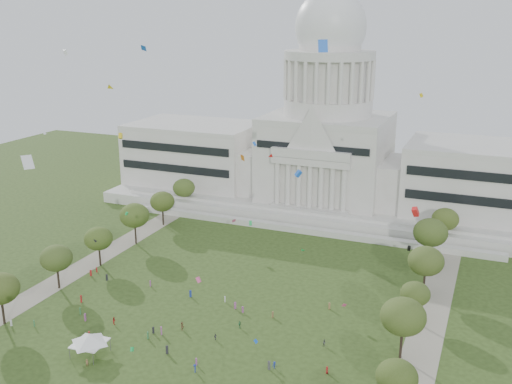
# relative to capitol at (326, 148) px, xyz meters

# --- Properties ---
(ground) EXTENTS (400.00, 400.00, 0.00)m
(ground) POSITION_rel_capitol_xyz_m (0.00, -113.59, -22.30)
(ground) COLOR #2E4218
(ground) RESTS_ON ground
(capitol) EXTENTS (160.00, 64.50, 91.30)m
(capitol) POSITION_rel_capitol_xyz_m (0.00, 0.00, 0.00)
(capitol) COLOR beige
(capitol) RESTS_ON ground
(path_left) EXTENTS (8.00, 160.00, 0.04)m
(path_left) POSITION_rel_capitol_xyz_m (-48.00, -83.59, -22.28)
(path_left) COLOR gray
(path_left) RESTS_ON ground
(path_right) EXTENTS (8.00, 160.00, 0.04)m
(path_right) POSITION_rel_capitol_xyz_m (48.00, -83.59, -22.28)
(path_right) COLOR gray
(path_right) RESTS_ON ground
(row_tree_l_1) EXTENTS (8.86, 8.86, 12.59)m
(row_tree_l_1) POSITION_rel_capitol_xyz_m (-44.07, -116.55, -13.34)
(row_tree_l_1) COLOR black
(row_tree_l_1) RESTS_ON ground
(row_tree_r_1) EXTENTS (7.58, 7.58, 10.78)m
(row_tree_r_1) POSITION_rel_capitol_xyz_m (46.22, -115.34, -14.64)
(row_tree_r_1) COLOR black
(row_tree_r_1) RESTS_ON ground
(row_tree_l_2) EXTENTS (8.42, 8.42, 11.97)m
(row_tree_l_2) POSITION_rel_capitol_xyz_m (-45.04, -96.29, -13.79)
(row_tree_l_2) COLOR black
(row_tree_l_2) RESTS_ON ground
(row_tree_r_2) EXTENTS (9.55, 9.55, 13.58)m
(row_tree_r_2) POSITION_rel_capitol_xyz_m (44.17, -96.15, -12.64)
(row_tree_r_2) COLOR black
(row_tree_r_2) RESTS_ON ground
(row_tree_l_3) EXTENTS (8.12, 8.12, 11.55)m
(row_tree_l_3) POSITION_rel_capitol_xyz_m (-44.09, -79.67, -14.09)
(row_tree_l_3) COLOR black
(row_tree_l_3) RESTS_ON ground
(row_tree_r_3) EXTENTS (7.01, 7.01, 9.98)m
(row_tree_r_3) POSITION_rel_capitol_xyz_m (44.40, -79.10, -15.21)
(row_tree_r_3) COLOR black
(row_tree_r_3) RESTS_ON ground
(row_tree_l_4) EXTENTS (9.29, 9.29, 13.21)m
(row_tree_l_4) POSITION_rel_capitol_xyz_m (-44.08, -61.17, -12.90)
(row_tree_l_4) COLOR black
(row_tree_l_4) RESTS_ON ground
(row_tree_r_4) EXTENTS (9.19, 9.19, 13.06)m
(row_tree_r_4) POSITION_rel_capitol_xyz_m (44.76, -63.55, -13.01)
(row_tree_r_4) COLOR black
(row_tree_r_4) RESTS_ON ground
(row_tree_l_5) EXTENTS (8.33, 8.33, 11.85)m
(row_tree_l_5) POSITION_rel_capitol_xyz_m (-45.22, -42.58, -13.88)
(row_tree_l_5) COLOR black
(row_tree_l_5) RESTS_ON ground
(row_tree_r_5) EXTENTS (9.82, 9.82, 13.96)m
(row_tree_r_5) POSITION_rel_capitol_xyz_m (43.49, -43.40, -12.37)
(row_tree_r_5) COLOR black
(row_tree_r_5) RESTS_ON ground
(row_tree_l_6) EXTENTS (8.19, 8.19, 11.64)m
(row_tree_l_6) POSITION_rel_capitol_xyz_m (-46.87, -24.45, -14.02)
(row_tree_l_6) COLOR black
(row_tree_l_6) RESTS_ON ground
(row_tree_r_6) EXTENTS (8.42, 8.42, 11.97)m
(row_tree_r_6) POSITION_rel_capitol_xyz_m (45.96, -25.46, -13.79)
(row_tree_r_6) COLOR black
(row_tree_r_6) RESTS_ON ground
(event_tent) EXTENTS (9.54, 9.54, 5.01)m
(event_tent) POSITION_rel_capitol_xyz_m (-17.03, -119.92, -18.41)
(event_tent) COLOR #4C4C4C
(event_tent) RESTS_ON ground
(person_0) EXTENTS (0.88, 0.90, 1.57)m
(person_0) POSITION_rel_capitol_xyz_m (31.44, -107.54, -21.51)
(person_0) COLOR #B21E1E
(person_0) RESTS_ON ground
(person_2) EXTENTS (0.92, 0.85, 1.61)m
(person_2) POSITION_rel_capitol_xyz_m (28.10, -97.75, -21.49)
(person_2) COLOR #4C4C51
(person_2) RESTS_ON ground
(person_3) EXTENTS (1.09, 1.31, 1.81)m
(person_3) POSITION_rel_capitol_xyz_m (6.60, -117.32, -21.39)
(person_3) COLOR navy
(person_3) RESTS_ON ground
(person_4) EXTENTS (0.73, 1.01, 1.55)m
(person_4) POSITION_rel_capitol_xyz_m (4.93, -104.41, -21.52)
(person_4) COLOR #4C4C51
(person_4) RESTS_ON ground
(person_5) EXTENTS (1.71, 1.82, 1.93)m
(person_5) POSITION_rel_capitol_xyz_m (-4.13, -103.26, -21.33)
(person_5) COLOR olive
(person_5) RESTS_ON ground
(person_7) EXTENTS (0.74, 0.65, 1.68)m
(person_7) POSITION_rel_capitol_xyz_m (-14.93, -123.81, -21.45)
(person_7) COLOR olive
(person_7) RESTS_ON ground
(person_8) EXTENTS (1.01, 0.92, 1.77)m
(person_8) POSITION_rel_capitol_xyz_m (-20.12, -106.97, -21.41)
(person_8) COLOR #B21E1E
(person_8) RESTS_ON ground
(person_9) EXTENTS (1.08, 1.08, 1.56)m
(person_9) POSITION_rel_capitol_xyz_m (21.00, -109.93, -21.52)
(person_9) COLOR navy
(person_9) RESTS_ON ground
(person_10) EXTENTS (0.91, 1.16, 1.74)m
(person_10) POSITION_rel_capitol_xyz_m (7.77, -97.49, -21.42)
(person_10) COLOR #33723F
(person_10) RESTS_ON ground
(distant_crowd) EXTENTS (66.93, 36.59, 1.95)m
(distant_crowd) POSITION_rel_capitol_xyz_m (-13.44, -100.28, -21.42)
(distant_crowd) COLOR silver
(distant_crowd) RESTS_ON ground
(kite_swarm) EXTENTS (94.20, 104.47, 62.08)m
(kite_swarm) POSITION_rel_capitol_xyz_m (-1.35, -106.86, 7.99)
(kite_swarm) COLOR yellow
(kite_swarm) RESTS_ON ground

